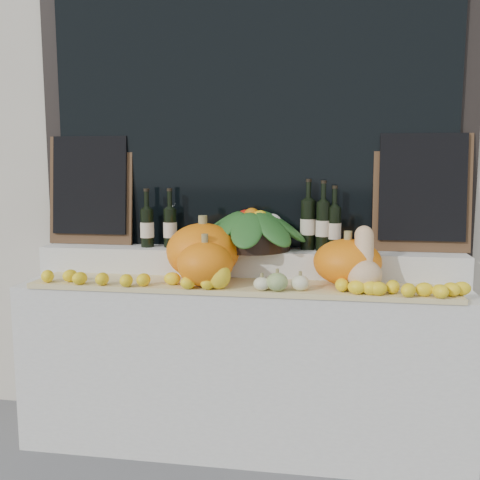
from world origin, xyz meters
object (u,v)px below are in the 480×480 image
(pumpkin_right, at_px, (347,262))
(wine_bottle_tall, at_px, (308,224))
(butternut_squash, at_px, (364,265))
(produce_bowl, at_px, (252,229))
(pumpkin_left, at_px, (203,251))

(pumpkin_right, relative_size, wine_bottle_tall, 0.88)
(butternut_squash, xyz_separation_m, wine_bottle_tall, (-0.28, 0.35, 0.15))
(pumpkin_right, distance_m, produce_bowl, 0.55)
(pumpkin_right, height_order, butternut_squash, butternut_squash)
(pumpkin_left, height_order, wine_bottle_tall, wine_bottle_tall)
(pumpkin_left, distance_m, wine_bottle_tall, 0.59)
(produce_bowl, height_order, wine_bottle_tall, wine_bottle_tall)
(pumpkin_left, height_order, pumpkin_right, pumpkin_left)
(wine_bottle_tall, bearing_deg, pumpkin_left, -157.33)
(pumpkin_right, distance_m, butternut_squash, 0.13)
(pumpkin_left, bearing_deg, pumpkin_right, -2.12)
(pumpkin_left, relative_size, wine_bottle_tall, 1.00)
(pumpkin_right, distance_m, wine_bottle_tall, 0.36)
(butternut_squash, bearing_deg, pumpkin_left, 171.04)
(pumpkin_left, relative_size, pumpkin_right, 1.14)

